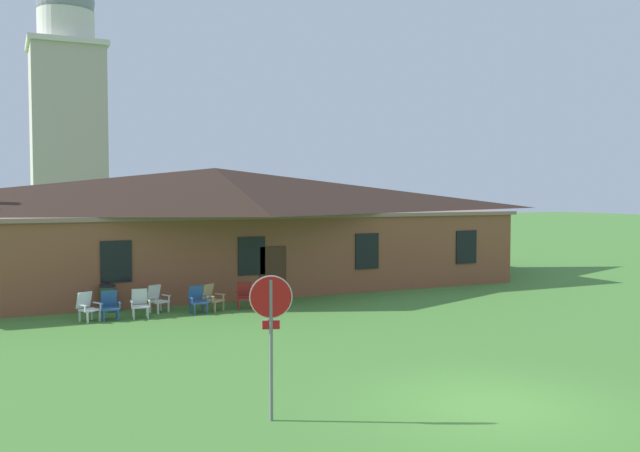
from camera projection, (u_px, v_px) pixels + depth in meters
name	position (u px, v px, depth m)	size (l,w,h in m)	color
ground_plane	(494.00, 406.00, 13.63)	(200.00, 200.00, 0.00)	#477F33
brick_building	(215.00, 226.00, 31.29)	(26.74, 10.40, 5.35)	brown
dome_tower	(68.00, 120.00, 47.79)	(5.18, 5.18, 20.27)	#BCB29E
stop_sign	(271.00, 318.00, 12.68)	(0.76, 0.30, 2.73)	slate
lawn_chair_by_porch	(87.00, 306.00, 22.58)	(0.82, 0.85, 0.96)	white
lawn_chair_near_door	(110.00, 305.00, 22.83)	(0.65, 0.68, 0.96)	#2D5693
lawn_chair_left_end	(140.00, 303.00, 23.28)	(0.68, 0.71, 0.96)	silver
lawn_chair_middle	(157.00, 298.00, 24.27)	(0.81, 0.85, 0.96)	silver
lawn_chair_right_end	(197.00, 299.00, 24.10)	(0.68, 0.71, 0.96)	#2D5693
lawn_chair_far_side	(212.00, 297.00, 24.52)	(0.85, 0.87, 0.96)	tan
lawn_chair_under_eave	(245.00, 295.00, 25.05)	(0.74, 0.78, 0.96)	maroon
trash_bin	(107.00, 298.00, 24.29)	(0.56, 0.56, 0.98)	#335638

